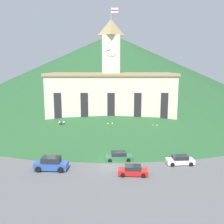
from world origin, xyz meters
name	(u,v)px	position (x,y,z in m)	size (l,w,h in m)	color
ground_plane	(112,166)	(0.00, 0.00, 0.00)	(160.00, 160.00, 0.00)	#565659
civic_building	(112,102)	(0.00, 19.61, 7.83)	(28.81, 12.31, 28.79)	beige
banner_fence	(112,141)	(0.00, 10.01, 1.26)	(24.06, 0.12, 2.51)	red
hillside_backdrop	(113,71)	(0.00, 66.36, 14.53)	(130.85, 130.85, 29.06)	#234C28
street_lamp_far_left	(63,128)	(-10.08, 11.28, 3.61)	(1.26, 0.36, 4.95)	black
street_lamp_left	(111,129)	(-0.19, 11.28, 3.39)	(1.26, 0.36, 4.62)	black
street_lamp_right	(156,130)	(8.96, 11.28, 3.14)	(1.26, 0.36, 4.23)	black
car_red_sedan	(134,171)	(3.32, -3.51, 0.67)	(4.50, 2.33, 1.45)	red
car_white_taxi	(181,160)	(11.45, 0.66, 0.69)	(4.61, 2.36, 1.50)	white
car_blue_van	(52,164)	(-9.26, -1.66, 0.96)	(5.21, 2.61, 2.10)	#284C99
car_green_wagon	(120,156)	(1.36, 2.35, 0.72)	(4.71, 2.38, 1.55)	#2D663D
pedestrian	(103,145)	(-1.82, 8.22, 0.99)	(0.55, 0.55, 1.82)	#282D3D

